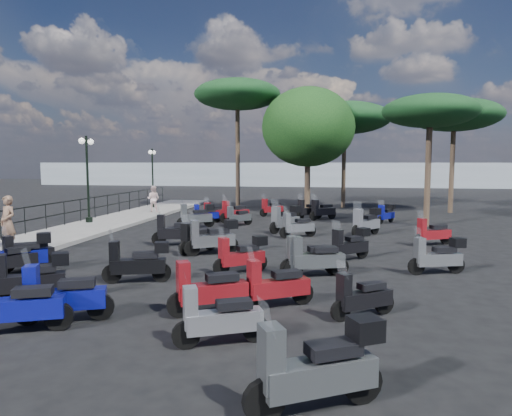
% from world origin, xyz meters
% --- Properties ---
extents(ground, '(120.00, 120.00, 0.00)m').
position_xyz_m(ground, '(0.00, 0.00, 0.00)').
color(ground, black).
rests_on(ground, ground).
extents(sidewalk, '(3.00, 30.00, 0.15)m').
position_xyz_m(sidewalk, '(-6.50, 3.00, 0.07)').
color(sidewalk, slate).
rests_on(sidewalk, ground).
extents(railing, '(0.04, 26.04, 1.10)m').
position_xyz_m(railing, '(-7.80, 2.80, 0.90)').
color(railing, black).
rests_on(railing, sidewalk).
extents(lamp_post_1, '(0.37, 1.22, 4.14)m').
position_xyz_m(lamp_post_1, '(-7.24, 4.65, 2.51)').
color(lamp_post_1, black).
rests_on(lamp_post_1, sidewalk).
extents(lamp_post_2, '(0.38, 1.10, 3.76)m').
position_xyz_m(lamp_post_2, '(-7.07, 12.26, 2.30)').
color(lamp_post_2, black).
rests_on(lamp_post_2, sidewalk).
extents(woman, '(0.76, 0.62, 1.79)m').
position_xyz_m(woman, '(-6.30, -2.11, 1.04)').
color(woman, brown).
rests_on(woman, sidewalk).
extents(pedestrian_far, '(0.76, 0.60, 1.53)m').
position_xyz_m(pedestrian_far, '(-5.91, 9.45, 0.92)').
color(pedestrian_far, beige).
rests_on(pedestrian_far, sidewalk).
extents(scooter_0, '(1.55, 1.07, 1.38)m').
position_xyz_m(scooter_0, '(-2.07, -6.86, 0.52)').
color(scooter_0, black).
rests_on(scooter_0, ground).
extents(scooter_1, '(1.58, 1.14, 1.43)m').
position_xyz_m(scooter_1, '(-4.08, -4.56, 0.54)').
color(scooter_1, black).
rests_on(scooter_1, ground).
extents(scooter_2, '(1.03, 1.40, 1.30)m').
position_xyz_m(scooter_2, '(-4.12, -4.19, 0.45)').
color(scooter_2, black).
rests_on(scooter_2, ground).
extents(scooter_3, '(1.83, 0.70, 1.47)m').
position_xyz_m(scooter_3, '(-1.23, 0.09, 0.51)').
color(scooter_3, black).
rests_on(scooter_3, ground).
extents(scooter_4, '(1.62, 1.10, 1.43)m').
position_xyz_m(scooter_4, '(-1.86, 4.67, 0.54)').
color(scooter_4, black).
rests_on(scooter_4, ground).
extents(scooter_5, '(0.87, 1.48, 1.28)m').
position_xyz_m(scooter_5, '(-1.71, 7.17, 0.44)').
color(scooter_5, black).
rests_on(scooter_5, ground).
extents(scooter_6, '(1.71, 0.90, 1.44)m').
position_xyz_m(scooter_6, '(-1.10, -8.58, 0.50)').
color(scooter_6, black).
rests_on(scooter_6, ground).
extents(scooter_7, '(1.67, 0.76, 1.37)m').
position_xyz_m(scooter_7, '(-0.44, -4.98, 0.51)').
color(scooter_7, black).
rests_on(scooter_7, ground).
extents(scooter_8, '(1.65, 1.17, 1.48)m').
position_xyz_m(scooter_8, '(0.48, -1.22, 0.56)').
color(scooter_8, black).
rests_on(scooter_8, ground).
extents(scooter_9, '(0.95, 1.53, 1.34)m').
position_xyz_m(scooter_9, '(-0.09, -1.05, 0.47)').
color(scooter_9, black).
rests_on(scooter_9, ground).
extents(scooter_10, '(1.37, 0.89, 1.22)m').
position_xyz_m(scooter_10, '(-1.90, 6.32, 0.42)').
color(scooter_10, black).
rests_on(scooter_10, ground).
extents(scooter_11, '(1.27, 1.15, 1.29)m').
position_xyz_m(scooter_11, '(0.98, 9.81, 0.45)').
color(scooter_11, black).
rests_on(scooter_11, ground).
extents(scooter_12, '(1.60, 1.01, 1.41)m').
position_xyz_m(scooter_12, '(1.97, -7.01, 0.49)').
color(scooter_12, black).
rests_on(scooter_12, ground).
extents(scooter_13, '(1.49, 0.98, 1.33)m').
position_xyz_m(scooter_13, '(3.23, -6.38, 0.46)').
color(scooter_13, black).
rests_on(scooter_13, ground).
extents(scooter_14, '(1.38, 1.12, 1.30)m').
position_xyz_m(scooter_14, '(1.93, -3.52, 0.49)').
color(scooter_14, black).
rests_on(scooter_14, ground).
extents(scooter_15, '(1.25, 1.59, 1.48)m').
position_xyz_m(scooter_15, '(2.37, 3.99, 0.56)').
color(scooter_15, black).
rests_on(scooter_15, ground).
extents(scooter_16, '(1.36, 1.32, 1.42)m').
position_xyz_m(scooter_16, '(-0.54, 6.93, 0.49)').
color(scooter_16, black).
rests_on(scooter_16, ground).
extents(scooter_17, '(1.14, 1.16, 1.22)m').
position_xyz_m(scooter_17, '(-0.08, 5.65, 0.42)').
color(scooter_17, black).
rests_on(scooter_17, ground).
extents(scooter_18, '(1.54, 0.86, 1.31)m').
position_xyz_m(scooter_18, '(2.56, -8.50, 0.45)').
color(scooter_18, black).
rests_on(scooter_18, ground).
extents(scooter_19, '(1.67, 0.85, 1.39)m').
position_xyz_m(scooter_19, '(3.82, -3.58, 0.48)').
color(scooter_19, black).
rests_on(scooter_19, ground).
extents(scooter_20, '(1.70, 0.81, 1.40)m').
position_xyz_m(scooter_20, '(3.95, -3.65, 0.49)').
color(scooter_20, black).
rests_on(scooter_20, ground).
extents(scooter_21, '(1.43, 1.00, 1.30)m').
position_xyz_m(scooter_21, '(2.98, 2.67, 0.45)').
color(scooter_21, black).
rests_on(scooter_21, ground).
extents(scooter_22, '(1.28, 1.55, 1.46)m').
position_xyz_m(scooter_22, '(5.78, 3.63, 0.55)').
color(scooter_22, black).
rests_on(scooter_22, ground).
extents(scooter_23, '(1.38, 1.23, 1.39)m').
position_xyz_m(scooter_23, '(3.12, 8.69, 0.48)').
color(scooter_23, black).
rests_on(scooter_23, ground).
extents(scooter_24, '(1.68, 1.08, 1.47)m').
position_xyz_m(scooter_24, '(4.23, -10.27, 0.55)').
color(scooter_24, black).
rests_on(scooter_24, ground).
extents(scooter_25, '(1.27, 0.93, 1.18)m').
position_xyz_m(scooter_25, '(4.97, -6.72, 0.41)').
color(scooter_25, black).
rests_on(scooter_25, ground).
extents(scooter_26, '(1.58, 0.75, 1.30)m').
position_xyz_m(scooter_26, '(7.21, -2.78, 0.49)').
color(scooter_26, black).
rests_on(scooter_26, ground).
extents(scooter_27, '(1.28, 1.22, 1.28)m').
position_xyz_m(scooter_27, '(4.93, -1.38, 0.48)').
color(scooter_27, black).
rests_on(scooter_27, ground).
extents(scooter_28, '(1.49, 0.90, 1.29)m').
position_xyz_m(scooter_28, '(8.00, 1.73, 0.45)').
color(scooter_28, black).
rests_on(scooter_28, ground).
extents(scooter_29, '(0.99, 1.31, 1.20)m').
position_xyz_m(scooter_29, '(7.04, 7.84, 0.45)').
color(scooter_29, black).
rests_on(scooter_29, ground).
extents(scooter_30, '(1.03, 1.40, 1.30)m').
position_xyz_m(scooter_30, '(-4.12, -4.95, 0.45)').
color(scooter_30, black).
rests_on(scooter_30, ground).
extents(scooter_31, '(1.38, 1.23, 1.39)m').
position_xyz_m(scooter_31, '(3.85, 8.61, 0.48)').
color(scooter_31, black).
rests_on(scooter_31, ground).
extents(scooter_32, '(1.71, 0.90, 1.44)m').
position_xyz_m(scooter_32, '(-0.64, -7.93, 0.50)').
color(scooter_32, black).
rests_on(scooter_32, ground).
extents(broadleaf_tree, '(5.73, 5.73, 7.63)m').
position_xyz_m(broadleaf_tree, '(2.82, 12.85, 5.18)').
color(broadleaf_tree, '#38281E').
rests_on(broadleaf_tree, ground).
extents(pine_0, '(6.14, 6.14, 7.04)m').
position_xyz_m(pine_0, '(5.09, 15.64, 5.95)').
color(pine_0, '#38281E').
rests_on(pine_0, ground).
extents(pine_1, '(5.51, 5.51, 6.80)m').
position_xyz_m(pine_1, '(11.42, 13.42, 5.81)').
color(pine_1, '#38281E').
rests_on(pine_1, ground).
extents(pine_2, '(5.60, 5.60, 8.39)m').
position_xyz_m(pine_2, '(-1.81, 13.85, 7.37)').
color(pine_2, '#38281E').
rests_on(pine_2, ground).
extents(pine_3, '(4.44, 4.44, 6.20)m').
position_xyz_m(pine_3, '(8.81, 7.08, 5.39)').
color(pine_3, '#38281E').
rests_on(pine_3, ground).
extents(distant_hills, '(70.00, 8.00, 3.00)m').
position_xyz_m(distant_hills, '(0.00, 45.00, 1.50)').
color(distant_hills, gray).
rests_on(distant_hills, ground).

